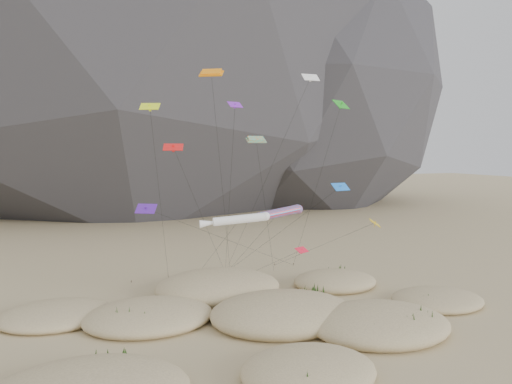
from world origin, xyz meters
The scene contains 9 objects.
ground centered at (0.00, 0.00, 0.00)m, with size 500.00×500.00×0.00m, color #CCB789.
dunes centered at (-2.34, 3.60, 0.69)m, with size 51.10×34.62×3.83m.
dune_grass centered at (-0.75, 2.71, 0.86)m, with size 42.60×29.11×1.56m.
kite_stakes centered at (1.22, 23.78, 0.15)m, with size 24.02×5.23×0.30m.
rainbow_tube_kite centered at (3.19, 8.75, 10.22)m, with size 7.40×14.25×11.06m.
white_tube_kite centered at (-2.36, 6.46, 10.07)m, with size 7.42×17.35×10.81m.
orange_parafoil centered at (-3.17, 12.55, 25.54)m, with size 7.76×14.14×26.35m.
multi_parafoil centered at (3.31, 15.44, 18.35)m, with size 6.72×7.61×19.01m.
delta_kites centered at (4.31, 11.22, 16.35)m, with size 29.54×20.15×26.48m.
Camera 1 is at (-18.94, -41.99, 17.33)m, focal length 35.00 mm.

